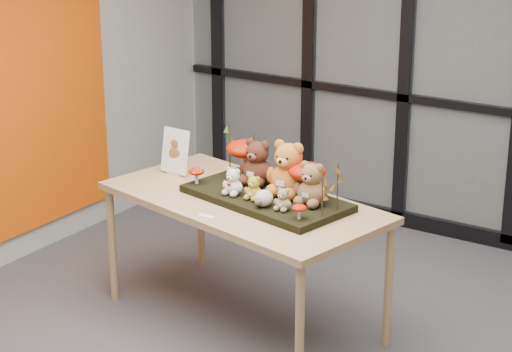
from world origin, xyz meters
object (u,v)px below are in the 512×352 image
Objects in this scene: display_table at (243,209)px; bear_tan_back at (312,181)px; bear_beige_small at (283,198)px; plush_cream_hedgehog at (264,197)px; diorama_tray at (266,198)px; mushroom_front_right at (299,211)px; mushroom_back_left at (245,157)px; bear_pooh_yellow at (289,165)px; sign_holder at (175,153)px; bear_white_bow at (233,180)px; mushroom_front_left at (197,175)px; mushroom_back_right at (307,179)px; bear_brown_medium at (258,160)px; bear_small_yellow at (254,186)px.

display_table is 6.74× the size of bear_tan_back.
bear_beige_small is 0.13m from plush_cream_hedgehog.
diorama_tray is 10.79× the size of mushroom_front_right.
display_table is 0.57m from mushroom_front_right.
bear_tan_back is (0.45, 0.05, 0.25)m from display_table.
diorama_tray is 0.40m from mushroom_back_left.
bear_pooh_yellow is 1.23× the size of sign_holder.
plush_cream_hedgehog is (0.26, -0.07, -0.04)m from bear_white_bow.
mushroom_front_left is 0.37× the size of sign_holder.
display_table is at bearing 158.74° from mushroom_front_right.
display_table is at bearing 3.73° from mushroom_front_left.
bear_beige_small is at bearing -104.49° from bear_tan_back.
plush_cream_hedgehog is 0.55m from mushroom_back_left.
mushroom_back_right reaches higher than bear_white_bow.
bear_brown_medium is 0.41m from plush_cream_hedgehog.
display_table is 0.32m from bear_brown_medium.
bear_small_yellow is at bearing 161.36° from mushroom_front_right.
bear_pooh_yellow is at bearing 177.13° from mushroom_back_right.
display_table is 0.52m from bear_tan_back.
mushroom_back_right is at bearing -0.39° from sign_holder.
bear_brown_medium is 0.48m from bear_tan_back.
bear_tan_back reaches higher than diorama_tray.
sign_holder is at bearing 162.85° from mushroom_front_right.
bear_brown_medium is 0.66m from mushroom_front_right.
mushroom_back_left is at bearing 145.83° from mushroom_front_right.
bear_brown_medium reaches higher than mushroom_back_right.
diorama_tray is 0.15m from bear_small_yellow.
sign_holder reaches higher than diorama_tray.
bear_white_bow reaches higher than bear_small_yellow.
mushroom_back_right is at bearing 9.87° from mushroom_front_left.
mushroom_front_right is at bearing -38.42° from bear_pooh_yellow.
diorama_tray is at bearing -35.98° from mushroom_back_left.
mushroom_front_left reaches higher than diorama_tray.
mushroom_front_right is at bearing -13.72° from bear_beige_small.
bear_pooh_yellow reaches higher than bear_small_yellow.
bear_small_yellow is at bearing -5.83° from mushroom_front_left.
mushroom_front_left is (-0.57, 0.11, 0.00)m from plush_cream_hedgehog.
bear_small_yellow reaches higher than display_table.
bear_beige_small is 1.38× the size of plush_cream_hedgehog.
mushroom_back_right is 2.64× the size of mushroom_front_right.
plush_cream_hedgehog is at bearing -127.55° from bear_tan_back.
bear_white_bow is 0.39m from bear_beige_small.
sign_holder is (-1.02, 0.05, -0.03)m from mushroom_back_right.
mushroom_back_right is at bearing 69.84° from plush_cream_hedgehog.
sign_holder is at bearing -176.69° from diorama_tray.
bear_tan_back reaches higher than sign_holder.
sign_holder is (-0.63, 0.15, 0.21)m from display_table.
mushroom_front_right is at bearing -64.12° from bear_tan_back.
diorama_tray is at bearing -164.81° from mushroom_back_right.
plush_cream_hedgehog is at bearing -11.35° from mushroom_front_left.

